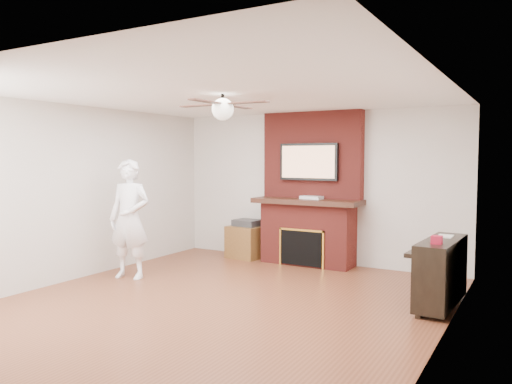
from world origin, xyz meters
The scene contains 11 objects.
room_shell centered at (0.00, 0.00, 1.25)m, with size 5.36×5.86×2.86m.
fireplace centered at (0.00, 2.55, 1.00)m, with size 1.78×0.64×2.50m.
tv centered at (0.00, 2.50, 1.68)m, with size 1.00×0.08×0.60m.
ceiling_fan centered at (0.00, 0.00, 2.33)m, with size 1.21×1.21×0.31m.
person centered at (-1.86, 0.35, 0.86)m, with size 0.63×0.42×1.72m, color white.
side_table centered at (-1.15, 2.48, 0.31)m, with size 0.64×0.64×0.66m.
piano centered at (2.31, 1.11, 0.43)m, with size 0.51×1.24×0.89m.
cable_box centered at (0.08, 2.45, 1.10)m, with size 0.35×0.20×0.05m, color silver.
candle_green centered at (0.02, 2.39, 0.05)m, with size 0.08×0.08×0.09m, color #338036.
candle_cream centered at (0.04, 2.37, 0.05)m, with size 0.08×0.08×0.11m, color beige.
candle_blue centered at (0.27, 2.39, 0.04)m, with size 0.06×0.06×0.08m, color navy.
Camera 1 is at (3.30, -4.95, 1.76)m, focal length 35.00 mm.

